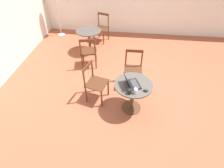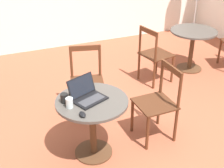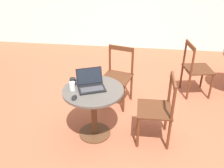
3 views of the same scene
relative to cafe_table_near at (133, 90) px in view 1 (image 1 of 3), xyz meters
The scene contains 11 objects.
ground_plane 0.79m from the cafe_table_near, ahead, with size 16.00×16.00×0.00m, color #9E5138.
cafe_table_near is the anchor object (origin of this frame).
cafe_table_mid 2.69m from the cafe_table_near, 31.62° to the left, with size 0.77×0.77×0.70m.
chair_near_right 0.82m from the cafe_table_near, ahead, with size 0.43×0.43×0.91m.
chair_near_back 0.86m from the cafe_table_near, 75.19° to the left, with size 0.52×0.52×0.91m.
chair_mid_right 3.27m from the cafe_table_near, 20.52° to the left, with size 0.54×0.54×0.91m.
chair_mid_left 1.93m from the cafe_table_near, 40.45° to the left, with size 0.50×0.50×0.91m.
laptop 0.22m from the cafe_table_near, 129.12° to the left, with size 0.41×0.38×0.22m.
mouse 0.34m from the cafe_table_near, 127.50° to the right, with size 0.06×0.10×0.03m.
mug 0.35m from the cafe_table_near, 164.91° to the left, with size 0.12×0.08×0.10m.
drinking_glass 0.33m from the cafe_table_near, behind, with size 0.07×0.07×0.11m.
Camera 1 is at (-3.16, 0.03, 2.99)m, focal length 28.00 mm.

